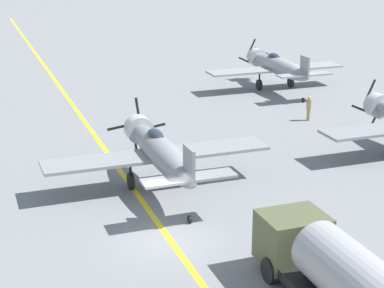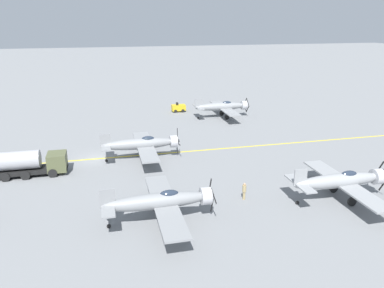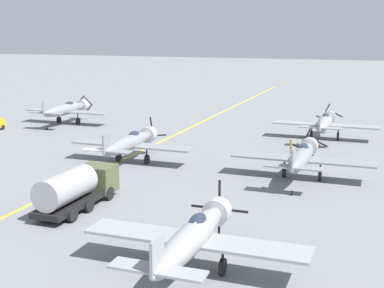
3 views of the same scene
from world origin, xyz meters
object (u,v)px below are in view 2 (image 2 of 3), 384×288
Objects in this scene: airplane_far_left at (223,107)px; ground_crew_walking at (244,190)px; airplane_mid_center at (142,144)px; airplane_mid_right at (161,201)px; fuel_tanker at (30,163)px; tow_tractor at (179,108)px; airplane_far_right at (341,181)px.

airplane_far_left reaches higher than ground_crew_walking.
airplane_mid_right is at bearing -16.07° from airplane_mid_center.
ground_crew_walking is (-2.36, 8.66, -1.04)m from airplane_mid_right.
airplane_mid_right is 1.00× the size of airplane_mid_center.
tow_tractor is (-26.23, 22.56, -0.72)m from fuel_tanker.
airplane_far_left is 32.44m from ground_crew_walking.
fuel_tanker is at bearing -95.49° from airplane_mid_center.
tow_tractor is (-39.96, 9.71, -1.22)m from airplane_mid_right.
fuel_tanker is at bearing -40.69° from tow_tractor.
airplane_mid_center is at bearing 100.04° from fuel_tanker.
ground_crew_walking is (13.67, 8.50, -1.04)m from airplane_mid_center.
fuel_tanker is 4.51× the size of ground_crew_walking.
airplane_mid_center is 4.62× the size of tow_tractor.
fuel_tanker is 24.33m from ground_crew_walking.
airplane_mid_center is 24.21m from airplane_far_left.
airplane_mid_right reaches higher than airplane_far_right.
airplane_mid_center is 16.13m from ground_crew_walking.
airplane_mid_center reaches higher than airplane_mid_right.
airplane_mid_right is at bearing -74.76° from ground_crew_walking.
airplane_mid_center is at bearing -42.44° from airplane_far_left.
airplane_far_right is 1.00× the size of airplane_far_left.
airplane_far_left is 1.50× the size of fuel_tanker.
tow_tractor is at bearing 175.91° from airplane_far_right.
airplane_mid_center is (-15.88, -17.72, 0.00)m from airplane_far_right.
airplane_far_left is at bearing 48.18° from tow_tractor.
tow_tractor reaches higher than ground_crew_walking.
airplane_mid_right is 1.00× the size of airplane_far_right.
fuel_tanker is (2.30, -13.00, -0.50)m from airplane_mid_center.
airplane_mid_right reaches higher than ground_crew_walking.
airplane_mid_right is at bearing -25.80° from airplane_far_left.
ground_crew_walking is at bearing 62.12° from fuel_tanker.
airplane_mid_center reaches higher than fuel_tanker.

